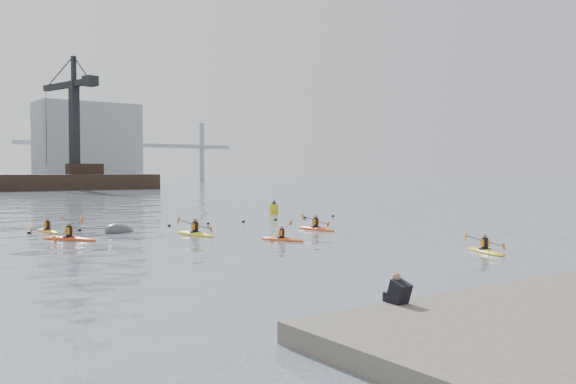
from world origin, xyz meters
name	(u,v)px	position (x,y,z in m)	size (l,w,h in m)	color
ground	(391,271)	(0.00, 0.00, 0.00)	(400.00, 400.00, 0.00)	#3A4854
float_line	(147,227)	(-0.50, 22.53, 0.03)	(33.24, 0.73, 0.24)	black
kayaker_0	(282,239)	(2.53, 10.89, 0.09)	(1.93, 2.90, 1.15)	#E64A15
kayaker_1	(485,250)	(7.43, 1.27, 0.09)	(2.00, 3.10, 1.08)	gold
kayaker_2	(69,238)	(-7.00, 17.75, 0.11)	(2.62, 3.33, 1.35)	red
kayaker_3	(195,233)	(-0.14, 16.08, 0.11)	(2.48, 3.69, 1.29)	yellow
kayaker_4	(316,228)	(7.75, 14.55, 0.11)	(2.38, 3.52, 1.22)	#EA4F16
kayaker_5	(48,231)	(-6.86, 22.94, 0.10)	(2.19, 3.25, 1.16)	orange
mooring_buoy	(120,232)	(-3.17, 20.41, 0.00)	(2.17, 1.28, 1.09)	#3E4144
nav_buoy	(274,209)	(14.00, 28.59, 0.43)	(0.77, 0.77, 1.40)	gold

